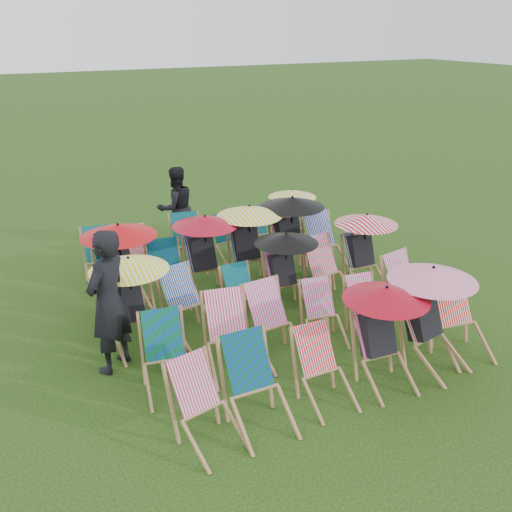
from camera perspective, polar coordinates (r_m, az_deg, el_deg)
name	(u,v)px	position (r m, az deg, el deg)	size (l,w,h in m)	color
ground	(265,315)	(9.04, 0.86, -5.96)	(100.00, 100.00, 0.00)	black
deckchair_0	(207,407)	(6.36, -4.93, -14.83)	(0.77, 0.95, 0.92)	#A8794E
deckchair_1	(258,387)	(6.55, 0.21, -13.01)	(0.67, 0.93, 1.00)	#A8794E
deckchair_2	(325,370)	(7.00, 6.93, -11.21)	(0.60, 0.83, 0.88)	#A8794E
deckchair_3	(384,335)	(7.35, 12.72, -7.71)	(1.08, 1.14, 1.29)	#A8794E
deckchair_4	(432,316)	(7.84, 17.24, -5.79)	(1.16, 1.26, 1.37)	#A8794E
deckchair_5	(462,321)	(8.36, 19.89, -6.12)	(0.79, 1.00, 0.99)	#A8794E
deckchair_6	(167,357)	(7.22, -8.91, -9.94)	(0.75, 0.94, 0.93)	#A8794E
deckchair_7	(231,336)	(7.51, -2.53, -8.04)	(0.81, 1.01, 0.99)	#A8794E
deckchair_8	(276,324)	(7.80, 2.02, -6.80)	(0.72, 0.95, 0.98)	#A8794E
deckchair_9	(324,314)	(8.26, 6.82, -5.78)	(0.67, 0.84, 0.84)	#A8794E
deckchair_10	(368,308)	(8.53, 11.17, -5.16)	(0.64, 0.82, 0.82)	#A8794E
deckchair_11	(414,291)	(9.01, 15.51, -3.37)	(0.83, 1.03, 1.01)	#A8794E
deckchair_12	(131,302)	(8.12, -12.38, -4.54)	(1.10, 1.16, 1.31)	#A8794E
deckchair_13	(189,304)	(8.39, -6.75, -4.84)	(0.80, 0.99, 0.96)	#A8794E
deckchair_14	(244,296)	(8.73, -1.18, -4.04)	(0.56, 0.77, 0.82)	#A8794E
deckchair_15	(286,270)	(9.08, 3.02, -1.37)	(1.02, 1.07, 1.21)	#A8794E
deckchair_16	(329,271)	(9.47, 7.34, -1.49)	(0.71, 0.95, 0.98)	#A8794E
deckchair_17	(365,250)	(9.92, 10.88, 0.57)	(1.08, 1.13, 1.28)	#A8794E
deckchair_18	(122,267)	(9.14, -13.29, -1.12)	(1.19, 1.28, 1.41)	#A8794E
deckchair_19	(167,275)	(9.39, -8.87, -1.86)	(0.77, 0.97, 0.96)	#A8794E
deckchair_20	(206,253)	(9.62, -5.06, 0.30)	(1.10, 1.15, 1.31)	#A8794E
deckchair_21	(249,243)	(9.95, -0.70, 1.31)	(1.14, 1.21, 1.35)	#A8794E
deckchair_22	(293,234)	(10.37, 3.67, 2.26)	(1.17, 1.22, 1.39)	#A8794E
deckchair_23	(327,243)	(10.62, 7.07, 1.26)	(0.68, 0.93, 1.00)	#A8794E
deckchair_24	(102,258)	(10.29, -15.15, -0.23)	(0.70, 0.92, 0.94)	#A8794E
deckchair_25	(142,253)	(10.49, -11.29, 0.30)	(0.71, 0.88, 0.86)	#A8794E
deckchair_26	(188,243)	(10.68, -6.83, 1.28)	(0.79, 0.98, 0.95)	#A8794E
deckchair_27	(229,239)	(11.00, -2.75, 1.71)	(0.63, 0.82, 0.83)	#A8794E
deckchair_28	(259,232)	(11.32, 0.27, 2.41)	(0.63, 0.83, 0.85)	#A8794E
deckchair_29	(293,217)	(11.67, 3.71, 3.93)	(0.97, 1.03, 1.15)	#A8794E
person_left	(108,302)	(7.55, -14.55, -4.47)	(0.71, 0.47, 1.95)	black
person_rear	(176,208)	(11.58, -7.99, 4.80)	(0.81, 0.63, 1.67)	black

